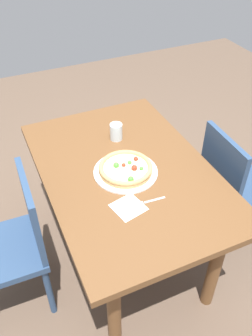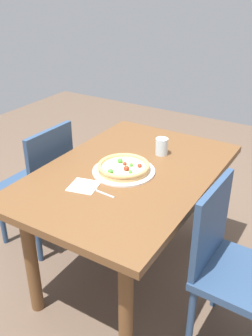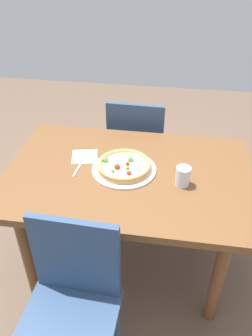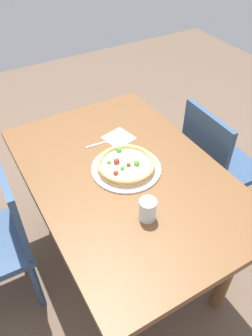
{
  "view_description": "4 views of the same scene",
  "coord_description": "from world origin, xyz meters",
  "px_view_note": "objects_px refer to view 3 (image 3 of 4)",
  "views": [
    {
      "loc": [
        -1.33,
        0.6,
        1.97
      ],
      "look_at": [
        -0.01,
        0.01,
        0.75
      ],
      "focal_mm": 37.98,
      "sensor_mm": 36.0,
      "label": 1
    },
    {
      "loc": [
        -1.55,
        -0.93,
        1.69
      ],
      "look_at": [
        -0.01,
        0.01,
        0.75
      ],
      "focal_mm": 39.92,
      "sensor_mm": 36.0,
      "label": 2
    },
    {
      "loc": [
        0.21,
        -1.42,
        1.79
      ],
      "look_at": [
        -0.01,
        0.01,
        0.75
      ],
      "focal_mm": 36.1,
      "sensor_mm": 36.0,
      "label": 3
    },
    {
      "loc": [
        1.0,
        -0.58,
        1.81
      ],
      "look_at": [
        -0.01,
        0.01,
        0.75
      ],
      "focal_mm": 35.08,
      "sensor_mm": 36.0,
      "label": 4
    }
  ],
  "objects_px": {
    "chair_near": "(71,308)",
    "napkin": "(85,157)",
    "chair_far": "(137,147)",
    "fork": "(79,166)",
    "drinking_glass": "(183,176)",
    "plate": "(124,169)",
    "pizza": "(124,165)",
    "dining_table": "(128,187)"
  },
  "relations": [
    {
      "from": "chair_near",
      "to": "fork",
      "type": "distance_m",
      "value": 0.72
    },
    {
      "from": "chair_near",
      "to": "napkin",
      "type": "distance_m",
      "value": 0.81
    },
    {
      "from": "fork",
      "to": "drinking_glass",
      "type": "bearing_deg",
      "value": -93.27
    },
    {
      "from": "pizza",
      "to": "napkin",
      "type": "distance_m",
      "value": 0.26
    },
    {
      "from": "chair_far",
      "to": "pizza",
      "type": "bearing_deg",
      "value": -87.86
    },
    {
      "from": "napkin",
      "to": "drinking_glass",
      "type": "bearing_deg",
      "value": -17.04
    },
    {
      "from": "drinking_glass",
      "to": "plate",
      "type": "bearing_deg",
      "value": 166.17
    },
    {
      "from": "chair_far",
      "to": "napkin",
      "type": "height_order",
      "value": "chair_far"
    },
    {
      "from": "chair_far",
      "to": "plate",
      "type": "bearing_deg",
      "value": -87.8
    },
    {
      "from": "dining_table",
      "to": "pizza",
      "type": "height_order",
      "value": "pizza"
    },
    {
      "from": "dining_table",
      "to": "pizza",
      "type": "distance_m",
      "value": 0.14
    },
    {
      "from": "chair_near",
      "to": "chair_far",
      "type": "bearing_deg",
      "value": -92.92
    },
    {
      "from": "pizza",
      "to": "fork",
      "type": "height_order",
      "value": "pizza"
    },
    {
      "from": "chair_far",
      "to": "fork",
      "type": "height_order",
      "value": "chair_far"
    },
    {
      "from": "plate",
      "to": "napkin",
      "type": "height_order",
      "value": "plate"
    },
    {
      "from": "chair_far",
      "to": "plate",
      "type": "xyz_separation_m",
      "value": [
        0.01,
        -0.64,
        0.26
      ]
    },
    {
      "from": "chair_near",
      "to": "drinking_glass",
      "type": "relative_size",
      "value": 8.61
    },
    {
      "from": "chair_near",
      "to": "pizza",
      "type": "xyz_separation_m",
      "value": [
        0.12,
        0.67,
        0.28
      ]
    },
    {
      "from": "napkin",
      "to": "chair_near",
      "type": "bearing_deg",
      "value": -81.34
    },
    {
      "from": "chair_near",
      "to": "drinking_glass",
      "type": "xyz_separation_m",
      "value": [
        0.43,
        0.59,
        0.3
      ]
    },
    {
      "from": "pizza",
      "to": "dining_table",
      "type": "bearing_deg",
      "value": -31.34
    },
    {
      "from": "dining_table",
      "to": "napkin",
      "type": "distance_m",
      "value": 0.3
    },
    {
      "from": "dining_table",
      "to": "plate",
      "type": "distance_m",
      "value": 0.11
    },
    {
      "from": "chair_far",
      "to": "fork",
      "type": "relative_size",
      "value": 5.25
    },
    {
      "from": "napkin",
      "to": "fork",
      "type": "bearing_deg",
      "value": -93.08
    },
    {
      "from": "chair_far",
      "to": "plate",
      "type": "distance_m",
      "value": 0.69
    },
    {
      "from": "fork",
      "to": "chair_near",
      "type": "bearing_deg",
      "value": -165.42
    },
    {
      "from": "dining_table",
      "to": "fork",
      "type": "relative_size",
      "value": 7.87
    },
    {
      "from": "chair_near",
      "to": "plate",
      "type": "relative_size",
      "value": 2.55
    },
    {
      "from": "chair_near",
      "to": "chair_far",
      "type": "relative_size",
      "value": 1.0
    },
    {
      "from": "chair_near",
      "to": "pizza",
      "type": "relative_size",
      "value": 3.06
    },
    {
      "from": "dining_table",
      "to": "napkin",
      "type": "xyz_separation_m",
      "value": [
        -0.26,
        0.11,
        0.1
      ]
    },
    {
      "from": "chair_far",
      "to": "fork",
      "type": "bearing_deg",
      "value": -108.77
    },
    {
      "from": "napkin",
      "to": "chair_far",
      "type": "bearing_deg",
      "value": 66.9
    },
    {
      "from": "dining_table",
      "to": "drinking_glass",
      "type": "distance_m",
      "value": 0.33
    },
    {
      "from": "napkin",
      "to": "plate",
      "type": "bearing_deg",
      "value": -21.01
    },
    {
      "from": "chair_near",
      "to": "plate",
      "type": "distance_m",
      "value": 0.72
    },
    {
      "from": "dining_table",
      "to": "chair_near",
      "type": "bearing_deg",
      "value": -102.7
    },
    {
      "from": "chair_far",
      "to": "pizza",
      "type": "xyz_separation_m",
      "value": [
        0.01,
        -0.64,
        0.28
      ]
    },
    {
      "from": "chair_near",
      "to": "drinking_glass",
      "type": "distance_m",
      "value": 0.79
    },
    {
      "from": "chair_near",
      "to": "napkin",
      "type": "relative_size",
      "value": 6.22
    },
    {
      "from": "plate",
      "to": "fork",
      "type": "bearing_deg",
      "value": -179.4
    }
  ]
}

